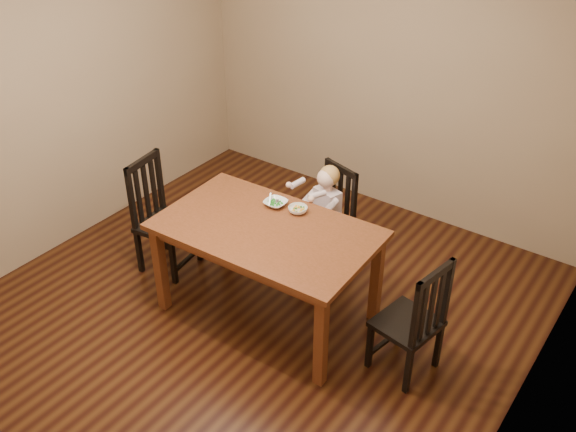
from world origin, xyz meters
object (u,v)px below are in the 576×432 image
Objects in this scene: dining_table at (266,238)px; chair_child at (329,219)px; bowl_peas at (276,203)px; chair_right at (413,321)px; chair_left at (161,217)px; toddler at (325,208)px; bowl_veg at (298,210)px.

dining_table is 1.79× the size of chair_child.
chair_child is 0.69m from bowl_peas.
bowl_peas is (-1.30, 0.20, 0.37)m from chair_right.
bowl_peas is (-0.15, -0.55, 0.38)m from chair_child.
bowl_peas is at bearing 114.02° from dining_table.
chair_right is at bearing 84.10° from chair_left.
dining_table is at bearing 105.00° from chair_child.
dining_table is 1.73× the size of chair_right.
chair_right is (1.17, 0.09, -0.25)m from dining_table.
chair_right is 1.37m from toddler.
bowl_veg is at bearing 78.03° from dining_table.
chair_right reaches higher than chair_child.
dining_table is 9.59× the size of bowl_peas.
bowl_veg is (0.19, 0.02, 0.00)m from bowl_peas.
chair_child reaches higher than bowl_veg.
chair_left is at bearing 52.07° from toddler.
chair_child is 1.78× the size of toddler.
chair_left reaches higher than dining_table.
bowl_peas is at bearing -174.59° from bowl_veg.
toddler is at bearing 89.66° from dining_table.
bowl_veg is at bearing 96.80° from chair_left.
dining_table is 1.20m from chair_right.
chair_child is 0.14m from toddler.
chair_right is at bearing 162.97° from chair_child.
chair_left reaches higher than bowl_peas.
chair_left reaches higher than toddler.
bowl_peas is (-0.13, -0.51, 0.25)m from toddler.
chair_left is 6.85× the size of bowl_veg.
bowl_veg is at bearing 5.41° from bowl_peas.
chair_child is at bearing -90.00° from toddler.
chair_right reaches higher than dining_table.
toddler is 0.55m from bowl_veg.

